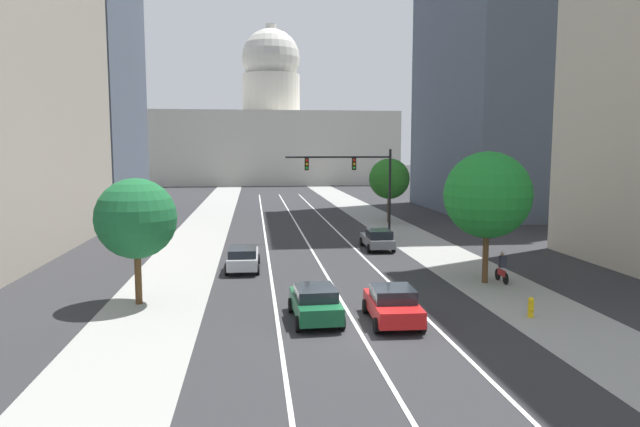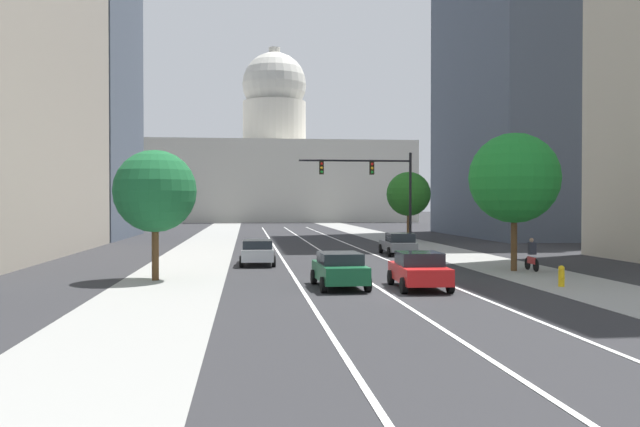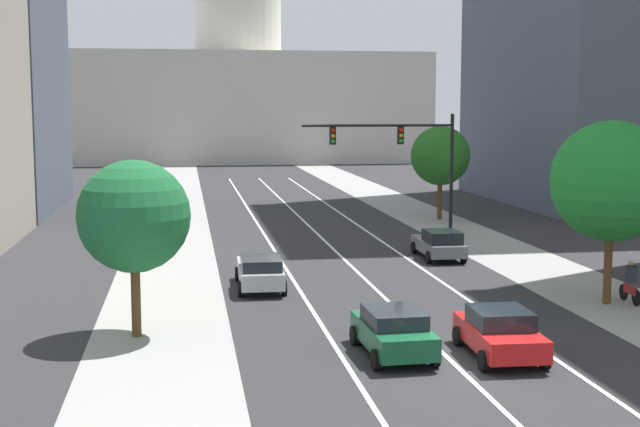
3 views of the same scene
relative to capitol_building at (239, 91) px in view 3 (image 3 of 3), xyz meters
The scene contains 16 objects.
ground_plane 64.65m from the capitol_building, 90.00° to the right, with size 400.00×400.00×0.00m, color #2B2B2D.
sidewalk_left 70.16m from the capitol_building, 97.30° to the right, with size 4.74×130.00×0.01m, color gray.
sidewalk_right 70.16m from the capitol_building, 82.70° to the right, with size 4.74×130.00×0.01m, color gray.
lane_stripe_left 79.57m from the capitol_building, 92.34° to the right, with size 0.16×90.00×0.01m, color white.
lane_stripe_center 79.51m from the capitol_building, 90.00° to the right, with size 0.16×90.00×0.01m, color white.
lane_stripe_right 79.57m from the capitol_building, 87.66° to the right, with size 0.16×90.00×0.01m, color white.
capitol_building is the anchor object (origin of this frame).
car_green 103.04m from the capitol_building, 90.90° to the right, with size 2.13×4.19×1.49m.
car_silver 92.46m from the capitol_building, 93.02° to the right, with size 2.07×4.83×1.47m.
car_gray 86.47m from the capitol_building, 86.77° to the right, with size 2.07×4.54×1.52m.
car_red 103.68m from the capitol_building, 89.10° to the right, with size 2.20×4.21×1.53m.
traffic_signal_mast 81.79m from the capitol_building, 87.07° to the right, with size 8.51×0.39×7.34m.
cyclist 97.76m from the capitol_building, 84.47° to the right, with size 0.36×1.70×1.72m.
street_tree_near_right 71.38m from the capitol_building, 82.42° to the right, with size 4.07×4.07×6.44m.
street_tree_mid_right 97.33m from the capitol_building, 85.03° to the right, with size 4.71×4.71×7.22m.
street_tree_mid_left 99.67m from the capitol_building, 95.56° to the right, with size 3.78×3.78×6.00m.
Camera 3 is at (-7.93, -24.68, 7.72)m, focal length 49.19 mm.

